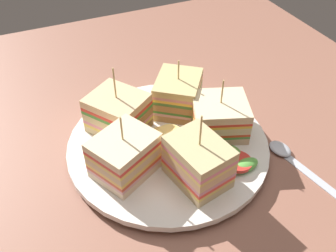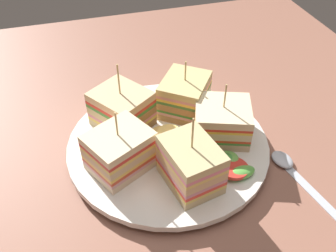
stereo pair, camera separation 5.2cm
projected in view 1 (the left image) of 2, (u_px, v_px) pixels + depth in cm
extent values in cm
cube|color=#925E4B|center=(168.00, 154.00, 56.07)|extent=(92.42, 95.60, 1.80)
cylinder|color=white|center=(168.00, 148.00, 55.22)|extent=(18.14, 18.14, 0.78)
cylinder|color=white|center=(168.00, 144.00, 54.64)|extent=(29.26, 29.26, 0.96)
cube|color=#D2B581|center=(197.00, 175.00, 48.68)|extent=(7.40, 8.88, 1.16)
cube|color=#B2844C|center=(180.00, 158.00, 51.03)|extent=(5.75, 1.49, 1.16)
cube|color=#E1BE5B|center=(198.00, 171.00, 48.12)|extent=(7.40, 8.88, 0.55)
cube|color=#E53F32|center=(198.00, 168.00, 47.76)|extent=(7.40, 8.88, 0.55)
cube|color=pink|center=(198.00, 165.00, 47.40)|extent=(7.40, 8.88, 0.55)
cube|color=#DFB383|center=(198.00, 160.00, 46.84)|extent=(7.40, 8.88, 1.16)
cube|color=#B2844C|center=(180.00, 143.00, 49.18)|extent=(5.75, 1.49, 1.16)
cube|color=#ECC564|center=(199.00, 156.00, 46.27)|extent=(7.40, 8.88, 0.55)
cube|color=pink|center=(199.00, 153.00, 45.91)|extent=(7.40, 8.88, 0.55)
cube|color=#D0BB83|center=(199.00, 148.00, 45.35)|extent=(7.40, 8.88, 1.16)
cylinder|color=tan|center=(201.00, 131.00, 43.49)|extent=(0.24, 0.24, 4.48)
cube|color=beige|center=(218.00, 127.00, 55.90)|extent=(9.84, 9.47, 1.18)
cube|color=#9E7242|center=(193.00, 128.00, 55.70)|extent=(2.71, 6.77, 1.18)
cube|color=#4A943F|center=(219.00, 123.00, 55.37)|extent=(9.84, 9.47, 0.41)
cube|color=#DA4724|center=(219.00, 120.00, 55.10)|extent=(9.84, 9.47, 0.41)
cube|color=beige|center=(219.00, 116.00, 54.58)|extent=(9.84, 9.47, 1.18)
cube|color=#B2844C|center=(193.00, 118.00, 54.38)|extent=(2.71, 6.77, 1.18)
cube|color=yellow|center=(220.00, 112.00, 54.05)|extent=(9.84, 9.47, 0.41)
cube|color=red|center=(220.00, 110.00, 53.78)|extent=(9.84, 9.47, 0.41)
cube|color=beige|center=(221.00, 106.00, 53.26)|extent=(9.84, 9.47, 1.18)
cylinder|color=tan|center=(222.00, 92.00, 51.61)|extent=(0.24, 0.24, 3.80)
cube|color=#E1BD8A|center=(178.00, 105.00, 59.85)|extent=(9.92, 10.19, 1.08)
cube|color=#B2844C|center=(173.00, 120.00, 57.03)|extent=(5.32, 4.06, 1.08)
cube|color=#E0A39B|center=(178.00, 102.00, 59.33)|extent=(9.92, 10.19, 0.48)
cube|color=#398531|center=(178.00, 99.00, 59.01)|extent=(9.92, 10.19, 0.48)
cube|color=beige|center=(178.00, 95.00, 58.49)|extent=(9.92, 10.19, 1.08)
cube|color=#B2844C|center=(173.00, 110.00, 55.68)|extent=(5.32, 4.06, 1.08)
cube|color=#4B813E|center=(178.00, 91.00, 57.98)|extent=(9.92, 10.19, 0.48)
cube|color=#FECE4A|center=(178.00, 89.00, 57.66)|extent=(9.92, 10.19, 0.48)
cube|color=pink|center=(178.00, 86.00, 57.34)|extent=(9.92, 10.19, 0.48)
cube|color=#D6C07C|center=(178.00, 82.00, 56.82)|extent=(9.92, 10.19, 1.08)
cylinder|color=tan|center=(178.00, 70.00, 55.40)|extent=(0.24, 0.24, 3.22)
cube|color=beige|center=(119.00, 125.00, 56.23)|extent=(10.08, 10.34, 1.17)
cube|color=#9E7242|center=(140.00, 134.00, 54.72)|extent=(5.68, 4.07, 1.17)
cube|color=#EDCF52|center=(119.00, 120.00, 55.66)|extent=(10.08, 10.34, 0.57)
cube|color=pink|center=(118.00, 117.00, 55.28)|extent=(10.08, 10.34, 0.57)
cube|color=beige|center=(118.00, 113.00, 54.71)|extent=(10.08, 10.34, 1.17)
cube|color=#9E7242|center=(139.00, 122.00, 53.20)|extent=(5.68, 4.07, 1.17)
cube|color=#449037|center=(117.00, 108.00, 54.13)|extent=(10.08, 10.34, 0.57)
cube|color=red|center=(117.00, 105.00, 53.76)|extent=(10.08, 10.34, 0.57)
cube|color=#E0BD8A|center=(116.00, 100.00, 53.19)|extent=(10.08, 10.34, 1.17)
cylinder|color=tan|center=(114.00, 83.00, 51.20)|extent=(0.24, 0.24, 4.85)
cube|color=beige|center=(126.00, 168.00, 49.73)|extent=(9.94, 9.35, 1.06)
cube|color=#B2844C|center=(145.00, 152.00, 51.99)|extent=(3.20, 5.76, 1.06)
cube|color=#E3A1A0|center=(125.00, 164.00, 49.21)|extent=(9.94, 9.35, 0.52)
cube|color=#D54B30|center=(125.00, 161.00, 48.86)|extent=(9.94, 9.35, 0.52)
cube|color=#F4C554|center=(125.00, 158.00, 48.52)|extent=(9.94, 9.35, 0.52)
cube|color=beige|center=(124.00, 154.00, 47.99)|extent=(9.94, 9.35, 1.06)
cube|color=#B2844C|center=(144.00, 138.00, 50.24)|extent=(3.20, 5.76, 1.06)
cube|color=#F1CB60|center=(124.00, 150.00, 47.47)|extent=(9.94, 9.35, 0.52)
cube|color=red|center=(124.00, 147.00, 47.12)|extent=(9.94, 9.35, 0.52)
cube|color=beige|center=(123.00, 142.00, 46.60)|extent=(9.94, 9.35, 1.06)
cylinder|color=tan|center=(122.00, 128.00, 45.06)|extent=(0.24, 0.24, 3.57)
cylinder|color=#DCB163|center=(170.00, 141.00, 53.99)|extent=(5.71, 5.69, 0.90)
cylinder|color=#DBB369|center=(160.00, 145.00, 52.51)|extent=(5.06, 5.06, 0.63)
cylinder|color=#E3B05E|center=(161.00, 141.00, 52.53)|extent=(5.87, 5.85, 0.95)
cylinder|color=#DEB35C|center=(165.00, 137.00, 53.13)|extent=(5.13, 5.18, 1.26)
cylinder|color=#ECC96B|center=(172.00, 132.00, 52.50)|extent=(4.93, 4.93, 0.32)
ellipsoid|color=#3E8C3D|center=(223.00, 156.00, 51.35)|extent=(4.67, 3.33, 1.32)
ellipsoid|color=#4DA141|center=(222.00, 162.00, 50.48)|extent=(4.51, 4.20, 1.22)
ellipsoid|color=#5CB046|center=(246.00, 165.00, 50.01)|extent=(4.25, 2.66, 1.17)
ellipsoid|color=#63A54A|center=(230.00, 153.00, 51.82)|extent=(3.96, 3.98, 1.08)
cylinder|color=red|center=(236.00, 161.00, 50.46)|extent=(4.43, 4.40, 1.18)
cube|color=silver|center=(323.00, 184.00, 50.39)|extent=(3.53, 12.68, 0.25)
ellipsoid|color=silver|center=(280.00, 149.00, 54.95)|extent=(3.22, 4.03, 1.00)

